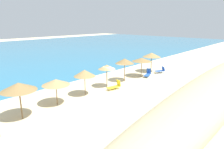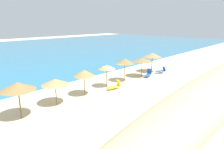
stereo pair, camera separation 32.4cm
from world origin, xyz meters
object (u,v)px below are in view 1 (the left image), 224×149
(beach_umbrella_0, at_px, (19,87))
(lounge_chair_0, at_px, (115,86))
(beach_umbrella_2, at_px, (85,73))
(beach_umbrella_3, at_px, (107,67))
(lounge_chair_2, at_px, (148,74))
(beach_umbrella_1, at_px, (56,82))
(lounge_chair_1, at_px, (160,70))
(beach_umbrella_4, at_px, (125,61))
(beach_umbrella_5, at_px, (142,60))
(beach_umbrella_6, at_px, (152,55))

(beach_umbrella_0, relative_size, lounge_chair_0, 1.75)
(beach_umbrella_0, relative_size, beach_umbrella_2, 1.09)
(beach_umbrella_0, relative_size, beach_umbrella_3, 1.11)
(beach_umbrella_0, height_order, lounge_chair_2, beach_umbrella_0)
(beach_umbrella_0, height_order, beach_umbrella_3, beach_umbrella_0)
(beach_umbrella_1, distance_m, lounge_chair_0, 7.07)
(beach_umbrella_0, distance_m, lounge_chair_1, 20.29)
(beach_umbrella_4, distance_m, beach_umbrella_5, 3.27)
(beach_umbrella_1, height_order, beach_umbrella_3, beach_umbrella_3)
(beach_umbrella_5, height_order, beach_umbrella_6, beach_umbrella_6)
(lounge_chair_0, xyz_separation_m, lounge_chair_1, (10.01, -0.13, 0.04))
(beach_umbrella_1, height_order, beach_umbrella_4, beach_umbrella_4)
(beach_umbrella_0, height_order, beach_umbrella_1, beach_umbrella_0)
(beach_umbrella_4, bearing_deg, beach_umbrella_1, -179.31)
(beach_umbrella_3, relative_size, beach_umbrella_6, 0.91)
(beach_umbrella_4, bearing_deg, beach_umbrella_6, 1.00)
(beach_umbrella_1, distance_m, beach_umbrella_2, 3.28)
(beach_umbrella_6, bearing_deg, beach_umbrella_0, -178.23)
(lounge_chair_0, relative_size, lounge_chair_2, 0.94)
(beach_umbrella_0, bearing_deg, beach_umbrella_6, 1.77)
(beach_umbrella_0, distance_m, beach_umbrella_4, 13.28)
(beach_umbrella_6, bearing_deg, beach_umbrella_2, -178.68)
(beach_umbrella_0, distance_m, beach_umbrella_6, 19.79)
(beach_umbrella_3, xyz_separation_m, lounge_chair_0, (0.09, -1.15, -2.01))
(beach_umbrella_1, distance_m, lounge_chair_1, 16.90)
(beach_umbrella_2, distance_m, lounge_chair_2, 10.81)
(beach_umbrella_0, bearing_deg, beach_umbrella_4, 2.15)
(beach_umbrella_5, distance_m, beach_umbrella_6, 3.31)
(beach_umbrella_1, height_order, lounge_chair_1, beach_umbrella_1)
(lounge_chair_1, bearing_deg, lounge_chair_2, 112.16)
(lounge_chair_0, bearing_deg, lounge_chair_2, -76.74)
(beach_umbrella_4, height_order, lounge_chair_1, beach_umbrella_4)
(beach_umbrella_1, distance_m, beach_umbrella_6, 16.41)
(beach_umbrella_3, distance_m, lounge_chair_2, 7.52)
(beach_umbrella_1, xyz_separation_m, beach_umbrella_4, (9.89, 0.12, 0.48))
(beach_umbrella_4, relative_size, beach_umbrella_5, 1.11)
(beach_umbrella_6, height_order, lounge_chair_1, beach_umbrella_6)
(beach_umbrella_5, bearing_deg, lounge_chair_2, -37.91)
(beach_umbrella_5, relative_size, lounge_chair_2, 1.48)
(beach_umbrella_0, bearing_deg, lounge_chair_0, -3.68)
(beach_umbrella_5, xyz_separation_m, lounge_chair_0, (-6.36, -0.80, -2.02))
(beach_umbrella_0, distance_m, beach_umbrella_3, 10.07)
(beach_umbrella_2, bearing_deg, beach_umbrella_0, -177.35)
(beach_umbrella_5, bearing_deg, beach_umbrella_3, 176.94)
(beach_umbrella_0, height_order, lounge_chair_0, beach_umbrella_0)
(beach_umbrella_2, distance_m, beach_umbrella_3, 3.42)
(beach_umbrella_2, xyz_separation_m, beach_umbrella_3, (3.41, 0.19, 0.02))
(beach_umbrella_4, xyz_separation_m, lounge_chair_2, (3.98, -0.92, -2.23))
(beach_umbrella_5, relative_size, lounge_chair_1, 1.67)
(beach_umbrella_1, height_order, beach_umbrella_6, beach_umbrella_6)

